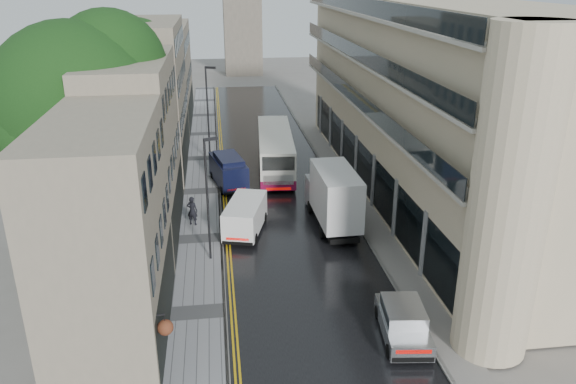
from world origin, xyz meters
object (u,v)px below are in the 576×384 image
object	(u,v)px
white_lorry	(323,208)
navy_van	(222,178)
cream_bus	(261,164)
pedestrian	(192,211)
white_van	(225,226)
lamp_post_near	(208,201)
tree_far	(119,99)
tree_near	(79,133)
lamp_post_far	(208,116)
silver_hatchback	(390,342)

from	to	relation	value
white_lorry	navy_van	size ratio (longest dim) A/B	1.54
cream_bus	pedestrian	distance (m)	9.18
white_van	cream_bus	bearing A→B (deg)	88.44
lamp_post_near	tree_far	bearing A→B (deg)	92.45
cream_bus	navy_van	bearing A→B (deg)	-143.20
tree_near	tree_far	xyz separation A→B (m)	(0.30, 13.00, -0.72)
white_van	lamp_post_far	distance (m)	16.30
cream_bus	silver_hatchback	xyz separation A→B (m)	(3.62, -22.51, -0.81)
lamp_post_far	silver_hatchback	bearing A→B (deg)	-54.13
white_lorry	pedestrian	xyz separation A→B (m)	(-8.13, 2.89, -0.95)
white_van	pedestrian	distance (m)	3.40
tree_near	white_van	xyz separation A→B (m)	(8.20, -1.33, -5.86)
tree_near	silver_hatchback	xyz separation A→B (m)	(14.97, -13.60, -6.11)
navy_van	pedestrian	world-z (taller)	navy_van
tree_near	lamp_post_far	world-z (taller)	tree_near
pedestrian	navy_van	bearing A→B (deg)	-89.40
tree_far	white_van	bearing A→B (deg)	-61.14
tree_far	cream_bus	bearing A→B (deg)	-20.27
white_lorry	lamp_post_far	xyz separation A→B (m)	(-6.96, 16.14, 2.21)
tree_far	lamp_post_far	distance (m)	7.46
tree_near	lamp_post_far	xyz separation A→B (m)	(7.31, 14.63, -2.68)
tree_far	white_van	world-z (taller)	tree_far
cream_bus	pedestrian	bearing A→B (deg)	-120.58
white_van	lamp_post_far	xyz separation A→B (m)	(-0.89, 15.96, 3.18)
lamp_post_near	cream_bus	bearing A→B (deg)	51.49
lamp_post_near	tree_near	bearing A→B (deg)	133.58
pedestrian	tree_far	bearing A→B (deg)	-42.25
cream_bus	lamp_post_near	world-z (taller)	lamp_post_near
tree_far	navy_van	world-z (taller)	tree_far
silver_hatchback	lamp_post_near	distance (m)	12.98
tree_near	navy_van	bearing A→B (deg)	40.03
tree_near	tree_far	size ratio (longest dim) A/B	1.11
silver_hatchback	pedestrian	bearing A→B (deg)	127.11
cream_bus	white_van	distance (m)	10.74
cream_bus	lamp_post_far	xyz separation A→B (m)	(-4.04, 5.71, 2.63)
tree_far	lamp_post_near	xyz separation A→B (m)	(6.98, -16.55, -2.50)
tree_near	silver_hatchback	distance (m)	21.13
silver_hatchback	white_van	distance (m)	14.01
tree_near	lamp_post_far	bearing A→B (deg)	63.43
tree_far	white_lorry	world-z (taller)	tree_far
tree_near	lamp_post_near	xyz separation A→B (m)	(7.28, -3.55, -3.22)
navy_van	pedestrian	xyz separation A→B (m)	(-2.06, -5.51, -0.20)
white_lorry	tree_near	bearing A→B (deg)	172.89
tree_near	pedestrian	size ratio (longest dim) A/B	7.02
tree_far	silver_hatchback	bearing A→B (deg)	-61.11
tree_far	lamp_post_near	size ratio (longest dim) A/B	1.73
pedestrian	white_van	bearing A→B (deg)	148.28
silver_hatchback	white_van	world-z (taller)	white_van
tree_near	cream_bus	size ratio (longest dim) A/B	1.17
cream_bus	lamp_post_far	size ratio (longest dim) A/B	1.43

